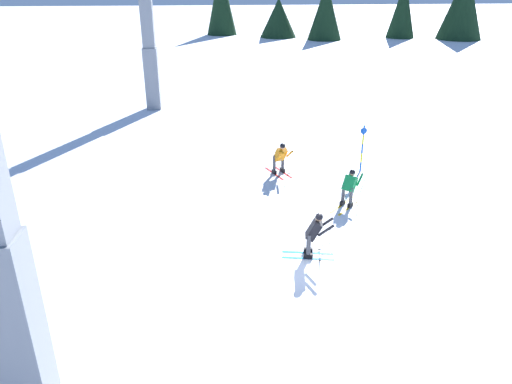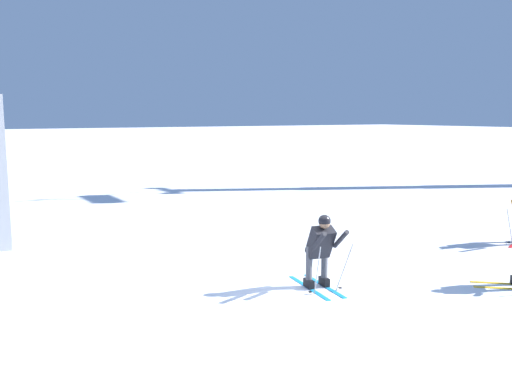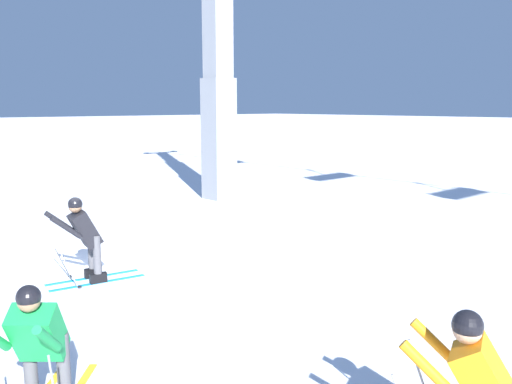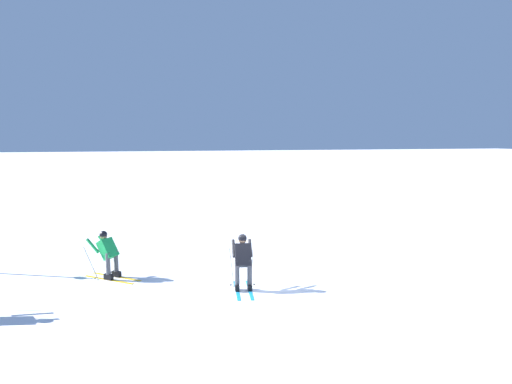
# 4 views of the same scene
# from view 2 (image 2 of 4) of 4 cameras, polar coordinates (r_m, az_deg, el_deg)

# --- Properties ---
(ground_plane) EXTENTS (260.00, 260.00, 0.00)m
(ground_plane) POSITION_cam_2_polar(r_m,az_deg,el_deg) (10.53, 4.70, -10.33)
(ground_plane) COLOR white
(skier_carving_main) EXTENTS (0.81, 1.65, 1.60)m
(skier_carving_main) POSITION_cam_2_polar(r_m,az_deg,el_deg) (10.46, 6.79, -5.67)
(skier_carving_main) COLOR #198CCC
(skier_carving_main) RESTS_ON ground_plane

